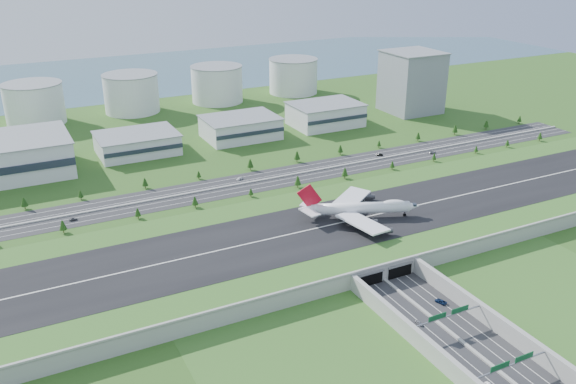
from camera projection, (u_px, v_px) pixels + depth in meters
name	position (u px, v px, depth m)	size (l,w,h in m)	color
ground	(332.00, 238.00, 334.21)	(1200.00, 1200.00, 0.00)	#24561B
airfield_deck	(332.00, 231.00, 332.54)	(520.00, 100.00, 9.20)	#989892
underpass_road	(455.00, 329.00, 251.00)	(38.80, 120.40, 8.00)	#28282B
sign_gantry_near	(448.00, 317.00, 253.24)	(38.70, 0.70, 9.80)	gray
sign_gantry_far	(512.00, 365.00, 224.42)	(38.70, 0.70, 9.80)	gray
north_expressway	(261.00, 181.00, 412.43)	(560.00, 36.00, 0.12)	#28282B
tree_row	(271.00, 172.00, 415.31)	(500.97, 48.70, 8.50)	#3D2819
hangar_mid_a	(137.00, 143.00, 462.94)	(58.00, 42.00, 15.00)	silver
hangar_mid_b	(240.00, 128.00, 497.74)	(58.00, 42.00, 17.00)	silver
hangar_mid_c	(325.00, 115.00, 530.47)	(58.00, 42.00, 19.00)	silver
office_tower	(412.00, 82.00, 566.93)	(46.00, 46.00, 55.00)	gray
fuel_tank_a	(34.00, 104.00, 533.06)	(50.00, 50.00, 35.00)	white
fuel_tank_b	(131.00, 93.00, 568.24)	(50.00, 50.00, 35.00)	white
fuel_tank_c	(217.00, 84.00, 603.42)	(50.00, 50.00, 35.00)	white
fuel_tank_d	(293.00, 76.00, 638.61)	(50.00, 50.00, 35.00)	white
bay_water	(128.00, 74.00, 729.51)	(1200.00, 260.00, 0.06)	#3B5F71
boeing_747	(359.00, 208.00, 337.31)	(65.07, 60.28, 21.30)	white
car_0	(419.00, 323.00, 259.45)	(1.61, 4.00, 1.36)	#B6B6BB
car_2	(441.00, 301.00, 274.69)	(2.59, 5.61, 1.56)	#0D1E41
car_4	(73.00, 219.00, 354.51)	(1.88, 4.66, 1.59)	#535357
car_5	(379.00, 155.00, 458.92)	(1.80, 5.17, 1.70)	black
car_6	(432.00, 152.00, 464.23)	(2.69, 5.83, 1.62)	#A7A7AC
car_7	(240.00, 179.00, 414.08)	(2.07, 5.09, 1.48)	white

